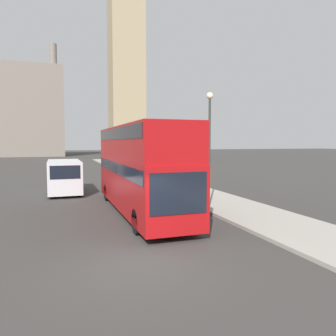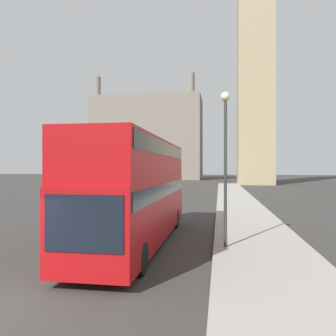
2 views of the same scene
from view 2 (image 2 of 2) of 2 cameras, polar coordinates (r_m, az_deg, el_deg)
sidewalk_strip at (r=7.42m, az=23.23°, el=-25.23°), size 3.79×120.00×0.15m
clock_tower at (r=72.07m, az=14.95°, el=23.75°), size 7.27×7.44×62.77m
building_block_distant at (r=95.51m, az=-3.46°, el=5.11°), size 30.73×14.78×28.45m
red_double_decker_bus at (r=14.04m, az=-5.20°, el=-3.15°), size 2.46×11.38×4.40m
white_van at (r=22.53m, az=-9.03°, el=-5.06°), size 2.21×5.14×2.32m
street_lamp at (r=13.01m, az=9.96°, el=3.81°), size 0.36×0.36×6.06m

